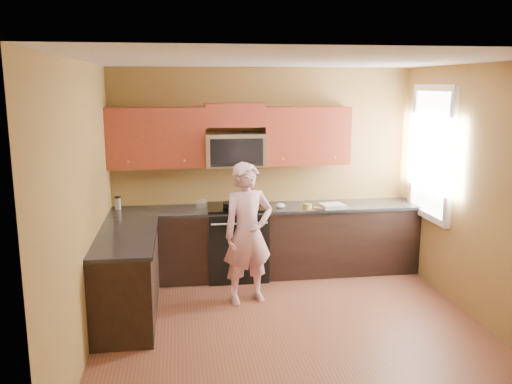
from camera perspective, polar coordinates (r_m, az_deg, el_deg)
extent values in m
plane|color=brown|center=(5.69, 3.99, -14.50)|extent=(4.00, 4.00, 0.00)
plane|color=white|center=(5.12, 4.42, 13.78)|extent=(4.00, 4.00, 0.00)
plane|color=brown|center=(7.18, 0.78, 2.32)|extent=(4.00, 0.00, 4.00)
plane|color=brown|center=(3.39, 11.51, -8.38)|extent=(4.00, 0.00, 4.00)
plane|color=brown|center=(5.20, -17.87, -1.75)|extent=(0.00, 4.00, 4.00)
plane|color=brown|center=(6.00, 23.22, -0.44)|extent=(0.00, 4.00, 4.00)
cube|color=black|center=(7.09, 1.14, -5.35)|extent=(4.00, 0.60, 0.88)
cube|color=black|center=(5.99, -13.53, -8.88)|extent=(0.60, 1.60, 0.88)
cube|color=black|center=(6.96, 1.17, -1.74)|extent=(4.00, 0.62, 0.04)
cube|color=black|center=(5.85, -13.64, -4.64)|extent=(0.62, 1.60, 0.04)
cube|color=maroon|center=(6.88, -2.31, 8.20)|extent=(0.76, 0.33, 0.30)
imported|color=pink|center=(6.11, -0.87, -4.45)|extent=(0.68, 0.53, 1.63)
cube|color=#B27F47|center=(6.91, 6.66, -1.70)|extent=(0.14, 0.14, 0.01)
ellipsoid|color=silver|center=(6.71, -0.19, -1.81)|extent=(0.14, 0.14, 0.06)
ellipsoid|color=silver|center=(6.87, 2.63, -1.48)|extent=(0.15, 0.16, 0.07)
cube|color=silver|center=(6.96, 8.16, -1.49)|extent=(0.33, 0.28, 0.05)
cylinder|color=silver|center=(6.87, -6.11, -1.30)|extent=(0.08, 0.08, 0.12)
cylinder|color=silver|center=(6.88, -5.48, -1.27)|extent=(0.07, 0.07, 0.12)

